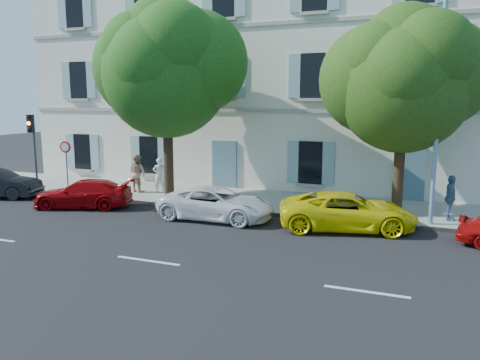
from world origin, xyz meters
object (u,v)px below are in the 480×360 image
at_px(traffic_light, 32,136).
at_px(pedestrian_b, 137,173).
at_px(car_yellow_supercar, 347,211).
at_px(road_sign, 66,155).
at_px(pedestrian_a, 159,175).
at_px(car_white_coupe, 216,203).
at_px(tree_left, 166,75).
at_px(pedestrian_c, 450,198).
at_px(street_lamp, 439,99).
at_px(tree_right, 403,87).
at_px(car_red_coupe, 83,194).

distance_m(traffic_light, pedestrian_b, 5.50).
distance_m(car_yellow_supercar, pedestrian_b, 10.67).
relative_size(road_sign, pedestrian_a, 1.45).
bearing_deg(car_yellow_supercar, car_white_coupe, 80.35).
bearing_deg(tree_left, pedestrian_a, 135.52).
distance_m(tree_left, pedestrian_b, 5.16).
distance_m(traffic_light, pedestrian_c, 18.87).
bearing_deg(car_white_coupe, car_yellow_supercar, -86.95).
distance_m(car_white_coupe, street_lamp, 8.68).
bearing_deg(car_white_coupe, tree_left, 56.60).
xyz_separation_m(car_yellow_supercar, pedestrian_c, (3.38, 2.04, 0.33)).
xyz_separation_m(traffic_light, pedestrian_a, (6.16, 1.48, -1.81)).
relative_size(tree_right, street_lamp, 0.97).
bearing_deg(tree_left, traffic_light, -177.50).
bearing_deg(road_sign, car_white_coupe, -12.29).
height_order(tree_right, pedestrian_c, tree_right).
xyz_separation_m(car_white_coupe, road_sign, (-8.74, 1.90, 1.27)).
xyz_separation_m(car_red_coupe, car_white_coupe, (6.06, 0.21, 0.02)).
distance_m(car_white_coupe, pedestrian_a, 5.39).
xyz_separation_m(street_lamp, pedestrian_b, (-13.08, 1.52, -3.47)).
relative_size(pedestrian_a, pedestrian_c, 1.00).
bearing_deg(car_yellow_supercar, pedestrian_c, -72.81).
distance_m(tree_left, tree_right, 9.61).
height_order(car_white_coupe, street_lamp, street_lamp).
relative_size(car_red_coupe, road_sign, 1.69).
height_order(road_sign, pedestrian_c, road_sign).
relative_size(car_red_coupe, pedestrian_c, 2.45).
relative_size(traffic_light, pedestrian_b, 2.02).
xyz_separation_m(tree_left, street_lamp, (10.78, -0.53, -1.05)).
height_order(tree_left, traffic_light, tree_left).
bearing_deg(pedestrian_c, car_red_coupe, 101.54).
height_order(car_white_coupe, road_sign, road_sign).
relative_size(car_white_coupe, pedestrian_a, 2.65).
bearing_deg(pedestrian_b, tree_right, -168.81).
bearing_deg(car_yellow_supercar, tree_left, 64.63).
bearing_deg(tree_right, pedestrian_b, 178.00).
bearing_deg(pedestrian_b, car_yellow_supercar, 179.01).
bearing_deg(traffic_light, tree_left, 2.50).
xyz_separation_m(car_white_coupe, pedestrian_a, (-4.35, 3.15, 0.37)).
bearing_deg(tree_left, pedestrian_b, 156.73).
bearing_deg(road_sign, car_yellow_supercar, -6.44).
xyz_separation_m(traffic_light, road_sign, (1.77, 0.23, -0.91)).
height_order(car_red_coupe, road_sign, road_sign).
height_order(car_red_coupe, pedestrian_c, pedestrian_c).
distance_m(car_red_coupe, pedestrian_c, 14.55).
distance_m(car_red_coupe, pedestrian_b, 3.28).
bearing_deg(pedestrian_c, pedestrian_b, 88.79).
relative_size(tree_right, pedestrian_b, 4.15).
bearing_deg(car_yellow_supercar, car_red_coupe, 79.07).
xyz_separation_m(car_white_coupe, street_lamp, (7.61, 1.46, 3.91)).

